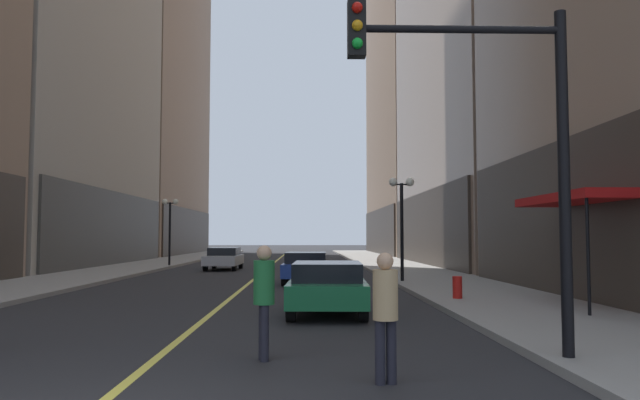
{
  "coord_description": "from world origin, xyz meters",
  "views": [
    {
      "loc": [
        2.42,
        -5.75,
        1.97
      ],
      "look_at": [
        3.29,
        31.42,
        4.28
      ],
      "focal_mm": 33.33,
      "sensor_mm": 36.0,
      "label": 1
    }
  ],
  "objects_px": {
    "car_silver": "(224,258)",
    "pedestrian_in_green_parka": "(264,293)",
    "car_blue": "(306,266)",
    "street_lamp_left_far": "(170,217)",
    "street_lamp_right_mid": "(402,206)",
    "pedestrian_in_tan_trench": "(385,307)",
    "car_green": "(327,286)",
    "traffic_light_near_right": "(496,122)",
    "fire_hydrant_right": "(457,290)"
  },
  "relations": [
    {
      "from": "pedestrian_in_tan_trench",
      "to": "traffic_light_near_right",
      "type": "bearing_deg",
      "value": 27.59
    },
    {
      "from": "street_lamp_left_far",
      "to": "traffic_light_near_right",
      "type": "bearing_deg",
      "value": -68.35
    },
    {
      "from": "car_blue",
      "to": "pedestrian_in_tan_trench",
      "type": "bearing_deg",
      "value": -86.44
    },
    {
      "from": "car_silver",
      "to": "street_lamp_left_far",
      "type": "distance_m",
      "value": 5.5
    },
    {
      "from": "car_silver",
      "to": "street_lamp_left_far",
      "type": "height_order",
      "value": "street_lamp_left_far"
    },
    {
      "from": "street_lamp_right_mid",
      "to": "car_blue",
      "type": "bearing_deg",
      "value": 171.04
    },
    {
      "from": "pedestrian_in_green_parka",
      "to": "street_lamp_right_mid",
      "type": "height_order",
      "value": "street_lamp_right_mid"
    },
    {
      "from": "car_green",
      "to": "pedestrian_in_tan_trench",
      "type": "height_order",
      "value": "pedestrian_in_tan_trench"
    },
    {
      "from": "car_green",
      "to": "street_lamp_right_mid",
      "type": "distance_m",
      "value": 10.22
    },
    {
      "from": "traffic_light_near_right",
      "to": "pedestrian_in_green_parka",
      "type": "bearing_deg",
      "value": 170.65
    },
    {
      "from": "pedestrian_in_green_parka",
      "to": "street_lamp_left_far",
      "type": "xyz_separation_m",
      "value": [
        -8.15,
        29.01,
        2.18
      ]
    },
    {
      "from": "pedestrian_in_tan_trench",
      "to": "street_lamp_right_mid",
      "type": "height_order",
      "value": "street_lamp_right_mid"
    },
    {
      "from": "pedestrian_in_tan_trench",
      "to": "street_lamp_right_mid",
      "type": "relative_size",
      "value": 0.4
    },
    {
      "from": "pedestrian_in_green_parka",
      "to": "street_lamp_right_mid",
      "type": "xyz_separation_m",
      "value": [
        4.65,
        14.97,
        2.18
      ]
    },
    {
      "from": "car_blue",
      "to": "pedestrian_in_tan_trench",
      "type": "xyz_separation_m",
      "value": [
        1.07,
        -17.17,
        0.31
      ]
    },
    {
      "from": "pedestrian_in_green_parka",
      "to": "pedestrian_in_tan_trench",
      "type": "distance_m",
      "value": 2.34
    },
    {
      "from": "car_blue",
      "to": "pedestrian_in_tan_trench",
      "type": "distance_m",
      "value": 17.2
    },
    {
      "from": "car_green",
      "to": "traffic_light_near_right",
      "type": "bearing_deg",
      "value": -69.2
    },
    {
      "from": "traffic_light_near_right",
      "to": "fire_hydrant_right",
      "type": "bearing_deg",
      "value": 79.74
    },
    {
      "from": "pedestrian_in_tan_trench",
      "to": "fire_hydrant_right",
      "type": "height_order",
      "value": "pedestrian_in_tan_trench"
    },
    {
      "from": "pedestrian_in_tan_trench",
      "to": "fire_hydrant_right",
      "type": "relative_size",
      "value": 2.2
    },
    {
      "from": "fire_hydrant_right",
      "to": "car_green",
      "type": "bearing_deg",
      "value": -149.84
    },
    {
      "from": "car_green",
      "to": "traffic_light_near_right",
      "type": "xyz_separation_m",
      "value": [
        2.39,
        -6.28,
        3.02
      ]
    },
    {
      "from": "pedestrian_in_green_parka",
      "to": "fire_hydrant_right",
      "type": "height_order",
      "value": "pedestrian_in_green_parka"
    },
    {
      "from": "car_green",
      "to": "traffic_light_near_right",
      "type": "relative_size",
      "value": 0.77
    },
    {
      "from": "pedestrian_in_tan_trench",
      "to": "fire_hydrant_right",
      "type": "xyz_separation_m",
      "value": [
        3.41,
        9.54,
        -0.63
      ]
    },
    {
      "from": "traffic_light_near_right",
      "to": "street_lamp_left_far",
      "type": "height_order",
      "value": "traffic_light_near_right"
    },
    {
      "from": "car_blue",
      "to": "street_lamp_left_far",
      "type": "relative_size",
      "value": 0.93
    },
    {
      "from": "car_blue",
      "to": "traffic_light_near_right",
      "type": "distance_m",
      "value": 16.73
    },
    {
      "from": "street_lamp_left_far",
      "to": "fire_hydrant_right",
      "type": "xyz_separation_m",
      "value": [
        13.3,
        -21.04,
        -2.86
      ]
    },
    {
      "from": "traffic_light_near_right",
      "to": "pedestrian_in_tan_trench",
      "type": "bearing_deg",
      "value": -152.41
    },
    {
      "from": "car_blue",
      "to": "car_green",
      "type": "bearing_deg",
      "value": -86.87
    },
    {
      "from": "car_blue",
      "to": "pedestrian_in_tan_trench",
      "type": "relative_size",
      "value": 2.35
    },
    {
      "from": "pedestrian_in_green_parka",
      "to": "street_lamp_left_far",
      "type": "distance_m",
      "value": 30.21
    },
    {
      "from": "street_lamp_left_far",
      "to": "fire_hydrant_right",
      "type": "bearing_deg",
      "value": -57.7
    },
    {
      "from": "car_silver",
      "to": "traffic_light_near_right",
      "type": "xyz_separation_m",
      "value": [
        7.83,
        -26.69,
        3.02
      ]
    },
    {
      "from": "street_lamp_right_mid",
      "to": "pedestrian_in_tan_trench",
      "type": "bearing_deg",
      "value": -99.98
    },
    {
      "from": "car_blue",
      "to": "traffic_light_near_right",
      "type": "xyz_separation_m",
      "value": [
        2.93,
        -16.19,
        3.02
      ]
    },
    {
      "from": "pedestrian_in_green_parka",
      "to": "pedestrian_in_tan_trench",
      "type": "xyz_separation_m",
      "value": [
        1.74,
        -1.57,
        -0.05
      ]
    },
    {
      "from": "car_green",
      "to": "pedestrian_in_green_parka",
      "type": "height_order",
      "value": "pedestrian_in_green_parka"
    },
    {
      "from": "street_lamp_left_far",
      "to": "car_blue",
      "type": "bearing_deg",
      "value": -56.66
    },
    {
      "from": "pedestrian_in_tan_trench",
      "to": "pedestrian_in_green_parka",
      "type": "bearing_deg",
      "value": 138.08
    },
    {
      "from": "pedestrian_in_tan_trench",
      "to": "car_green",
      "type": "bearing_deg",
      "value": 94.14
    },
    {
      "from": "car_silver",
      "to": "pedestrian_in_green_parka",
      "type": "distance_m",
      "value": 26.44
    },
    {
      "from": "car_silver",
      "to": "street_lamp_right_mid",
      "type": "xyz_separation_m",
      "value": [
        8.88,
        -11.12,
        2.54
      ]
    },
    {
      "from": "pedestrian_in_tan_trench",
      "to": "traffic_light_near_right",
      "type": "relative_size",
      "value": 0.31
    },
    {
      "from": "car_blue",
      "to": "traffic_light_near_right",
      "type": "relative_size",
      "value": 0.73
    },
    {
      "from": "car_green",
      "to": "pedestrian_in_tan_trench",
      "type": "relative_size",
      "value": 2.48
    },
    {
      "from": "car_silver",
      "to": "traffic_light_near_right",
      "type": "distance_m",
      "value": 27.98
    },
    {
      "from": "car_silver",
      "to": "pedestrian_in_tan_trench",
      "type": "bearing_deg",
      "value": -77.81
    }
  ]
}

